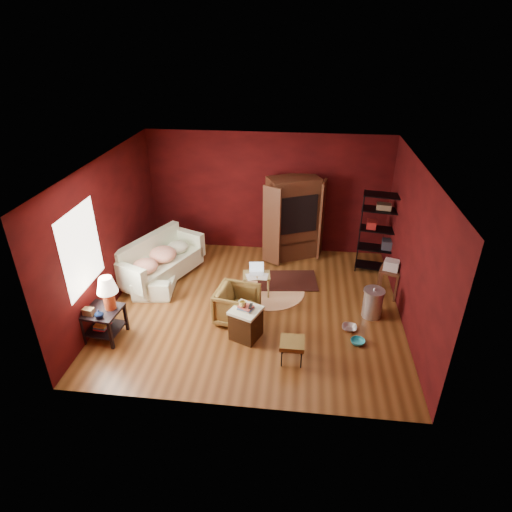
# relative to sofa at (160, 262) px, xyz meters

# --- Properties ---
(room) EXTENTS (5.54, 5.04, 2.84)m
(room) POSITION_rel_sofa_xyz_m (2.09, -0.85, 1.02)
(room) COLOR brown
(room) RESTS_ON ground
(sofa) EXTENTS (0.75, 1.99, 0.76)m
(sofa) POSITION_rel_sofa_xyz_m (0.00, 0.00, 0.00)
(sofa) COLOR white
(sofa) RESTS_ON ground
(armchair) EXTENTS (0.78, 0.82, 0.74)m
(armchair) POSITION_rel_sofa_xyz_m (1.87, -1.32, -0.01)
(armchair) COLOR black
(armchair) RESTS_ON ground
(pet_bowl_steel) EXTENTS (0.27, 0.09, 0.26)m
(pet_bowl_steel) POSITION_rel_sofa_xyz_m (3.90, -1.35, -0.25)
(pet_bowl_steel) COLOR silver
(pet_bowl_steel) RESTS_ON ground
(pet_bowl_turquoise) EXTENTS (0.25, 0.16, 0.24)m
(pet_bowl_turquoise) POSITION_rel_sofa_xyz_m (4.02, -1.74, -0.26)
(pet_bowl_turquoise) COLOR #28A9BD
(pet_bowl_turquoise) RESTS_ON ground
(vase) EXTENTS (0.15, 0.16, 0.15)m
(vase) POSITION_rel_sofa_xyz_m (-0.28, -2.25, 0.25)
(vase) COLOR #0D1D44
(vase) RESTS_ON side_table
(mug) EXTENTS (0.15, 0.13, 0.12)m
(mug) POSITION_rel_sofa_xyz_m (2.04, -1.79, 0.33)
(mug) COLOR #DCC86C
(mug) RESTS_ON hamper
(side_table) EXTENTS (0.64, 0.64, 1.16)m
(side_table) POSITION_rel_sofa_xyz_m (-0.27, -2.01, 0.32)
(side_table) COLOR black
(side_table) RESTS_ON ground
(sofa_cushions) EXTENTS (1.52, 2.15, 0.84)m
(sofa_cushions) POSITION_rel_sofa_xyz_m (-0.00, -0.01, 0.03)
(sofa_cushions) COLOR white
(sofa_cushions) RESTS_ON sofa
(hamper) EXTENTS (0.62, 0.62, 0.67)m
(hamper) POSITION_rel_sofa_xyz_m (2.09, -1.77, -0.08)
(hamper) COLOR #3D230E
(hamper) RESTS_ON ground
(footstool) EXTENTS (0.39, 0.39, 0.40)m
(footstool) POSITION_rel_sofa_xyz_m (2.91, -2.29, -0.04)
(footstool) COLOR black
(footstool) RESTS_ON ground
(rug_round) EXTENTS (1.89, 1.89, 0.01)m
(rug_round) POSITION_rel_sofa_xyz_m (2.38, -0.27, -0.38)
(rug_round) COLOR white
(rug_round) RESTS_ON ground
(rug_oriental) EXTENTS (1.35, 0.98, 0.01)m
(rug_oriental) POSITION_rel_sofa_xyz_m (2.70, 0.16, -0.36)
(rug_oriental) COLOR #471913
(rug_oriental) RESTS_ON ground
(laptop_desk) EXTENTS (0.58, 0.48, 0.66)m
(laptop_desk) POSITION_rel_sofa_xyz_m (2.12, -0.40, 0.03)
(laptop_desk) COLOR #A08549
(laptop_desk) RESTS_ON ground
(tv_armoire) EXTENTS (1.36, 1.15, 1.90)m
(tv_armoire) POSITION_rel_sofa_xyz_m (2.75, 1.33, 0.61)
(tv_armoire) COLOR #562A18
(tv_armoire) RESTS_ON ground
(wire_shelving) EXTENTS (0.92, 0.51, 1.78)m
(wire_shelving) POSITION_rel_sofa_xyz_m (4.64, 0.87, 0.59)
(wire_shelving) COLOR black
(wire_shelving) RESTS_ON ground
(small_stand) EXTENTS (0.51, 0.51, 0.80)m
(small_stand) POSITION_rel_sofa_xyz_m (4.74, -0.14, 0.21)
(small_stand) COLOR #562A18
(small_stand) RESTS_ON ground
(trash_can) EXTENTS (0.45, 0.45, 0.61)m
(trash_can) POSITION_rel_sofa_xyz_m (4.34, -0.89, -0.09)
(trash_can) COLOR silver
(trash_can) RESTS_ON ground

